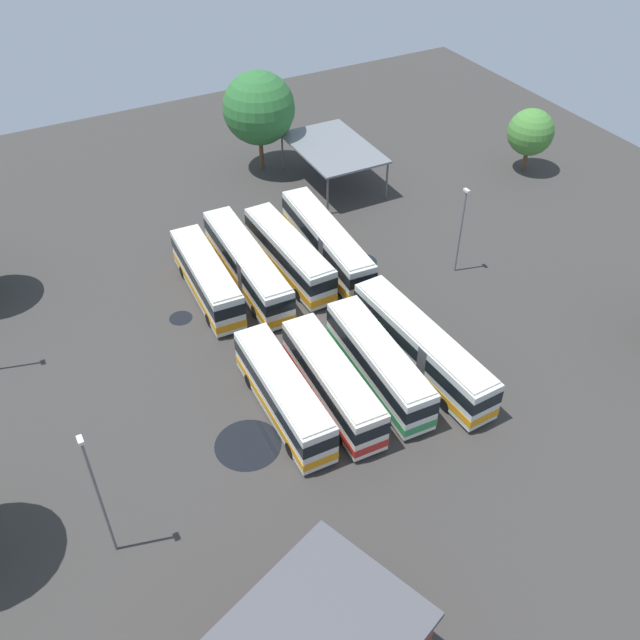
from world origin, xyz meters
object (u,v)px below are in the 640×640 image
object	(u,v)px
bus_row0_slot1	(379,363)
lamp_post_mid_lot	(98,493)
bus_row1_slot3	(207,278)
tree_north_edge	(259,108)
bus_row0_slot2	(332,382)
bus_row0_slot3	(283,394)
lamp_post_far_corner	(461,227)
bus_row1_slot1	(289,254)
bus_row0_slot0	(422,348)
tree_east_edge	(531,132)
maintenance_shelter	(333,148)
bus_row1_slot0	(327,242)
bus_row1_slot2	(247,265)

from	to	relation	value
bus_row0_slot1	lamp_post_mid_lot	size ratio (longest dim) A/B	1.22
bus_row1_slot3	tree_north_edge	world-z (taller)	tree_north_edge
bus_row0_slot2	bus_row0_slot3	distance (m)	3.43
bus_row0_slot3	tree_north_edge	world-z (taller)	tree_north_edge
bus_row0_slot1	bus_row1_slot3	size ratio (longest dim) A/B	1.02
bus_row0_slot3	lamp_post_far_corner	world-z (taller)	lamp_post_far_corner
bus_row1_slot1	lamp_post_far_corner	world-z (taller)	lamp_post_far_corner
bus_row0_slot0	lamp_post_mid_lot	size ratio (longest dim) A/B	1.48
bus_row0_slot0	lamp_post_mid_lot	distance (m)	24.19
bus_row0_slot3	tree_east_edge	xyz separation A→B (m)	(19.09, -37.31, 2.35)
lamp_post_mid_lot	tree_east_edge	bearing A→B (deg)	-64.54
bus_row1_slot1	lamp_post_mid_lot	xyz separation A→B (m)	(-19.21, 20.41, 3.29)
maintenance_shelter	tree_north_edge	xyz separation A→B (m)	(6.28, 5.04, 2.76)
bus_row1_slot3	bus_row1_slot0	bearing A→B (deg)	-90.38
lamp_post_far_corner	bus_row1_slot0	bearing A→B (deg)	53.78
bus_row0_slot0	bus_row1_slot3	size ratio (longest dim) A/B	1.24
bus_row0_slot0	bus_row0_slot2	distance (m)	7.30
bus_row0_slot2	bus_row1_slot1	distance (m)	15.54
tree_east_edge	lamp_post_mid_lot	bearing A→B (deg)	115.46
bus_row0_slot3	lamp_post_mid_lot	bearing A→B (deg)	110.46
bus_row0_slot2	bus_row1_slot0	size ratio (longest dim) A/B	0.80
lamp_post_far_corner	tree_north_edge	xyz separation A→B (m)	(24.54, 6.88, 2.29)
tree_north_edge	tree_east_edge	xyz separation A→B (m)	(-13.31, -24.09, -2.40)
tree_east_edge	lamp_post_far_corner	bearing A→B (deg)	123.13
bus_row1_slot3	maintenance_shelter	bearing A→B (deg)	-57.17
bus_row1_slot1	tree_north_edge	distance (m)	19.49
bus_row1_slot1	maintenance_shelter	world-z (taller)	maintenance_shelter
bus_row0_slot0	bus_row1_slot2	bearing A→B (deg)	24.58
bus_row1_slot0	tree_east_edge	size ratio (longest dim) A/B	2.13
lamp_post_far_corner	bus_row0_slot1	bearing A→B (deg)	122.71
lamp_post_mid_lot	bus_row1_slot3	bearing A→B (deg)	-34.22
bus_row0_slot2	lamp_post_mid_lot	bearing A→B (deg)	104.53
bus_row0_slot3	bus_row1_slot2	world-z (taller)	same
lamp_post_mid_lot	tree_east_edge	world-z (taller)	lamp_post_mid_lot
bus_row0_slot0	bus_row0_slot3	size ratio (longest dim) A/B	1.25
bus_row0_slot1	bus_row1_slot1	size ratio (longest dim) A/B	0.96
bus_row1_slot1	lamp_post_mid_lot	distance (m)	28.22
lamp_post_mid_lot	bus_row0_slot0	bearing A→B (deg)	-79.84
bus_row1_slot3	tree_east_edge	bearing A→B (deg)	-82.93
bus_row0_slot1	bus_row0_slot2	xyz separation A→B (m)	(-0.12, 3.74, -0.00)
maintenance_shelter	tree_north_edge	world-z (taller)	tree_north_edge
bus_row0_slot3	tree_north_edge	xyz separation A→B (m)	(32.41, -13.22, 4.75)
maintenance_shelter	lamp_post_far_corner	xyz separation A→B (m)	(-18.27, -1.84, 0.47)
bus_row0_slot1	bus_row1_slot3	xyz separation A→B (m)	(14.97, 6.90, -0.00)
bus_row0_slot0	bus_row0_slot3	bearing A→B (deg)	86.85
maintenance_shelter	tree_east_edge	world-z (taller)	tree_east_edge
bus_row1_slot0	bus_row1_slot1	distance (m)	3.64
tree_east_edge	tree_north_edge	bearing A→B (deg)	61.07
bus_row1_slot2	tree_east_edge	world-z (taller)	tree_east_edge
bus_row0_slot2	bus_row0_slot3	world-z (taller)	same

